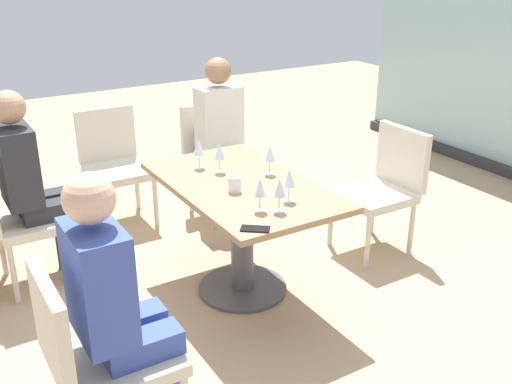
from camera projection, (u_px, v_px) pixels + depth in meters
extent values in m
plane|color=tan|center=(243.00, 289.00, 3.78)|extent=(12.00, 12.00, 0.00)
cube|color=#997551|center=(242.00, 186.00, 3.51)|extent=(1.30, 0.76, 0.04)
cylinder|color=#4C4C51|center=(242.00, 241.00, 3.65)|extent=(0.14, 0.14, 0.69)
cylinder|color=#4C4C51|center=(243.00, 288.00, 3.78)|extent=(0.56, 0.56, 0.02)
cube|color=beige|center=(35.00, 221.00, 3.74)|extent=(0.46, 0.46, 0.06)
cylinder|color=beige|center=(80.00, 258.00, 3.76)|extent=(0.04, 0.04, 0.39)
cylinder|color=beige|center=(63.00, 234.00, 4.08)|extent=(0.04, 0.04, 0.39)
cylinder|color=beige|center=(14.00, 274.00, 3.57)|extent=(0.04, 0.04, 0.39)
cylinder|color=beige|center=(2.00, 248.00, 3.89)|extent=(0.04, 0.04, 0.39)
cube|color=beige|center=(120.00, 358.00, 2.49)|extent=(0.46, 0.46, 0.06)
cube|color=beige|center=(51.00, 329.00, 2.28)|extent=(0.46, 0.05, 0.42)
cylinder|color=beige|center=(150.00, 360.00, 2.83)|extent=(0.04, 0.04, 0.39)
cube|color=beige|center=(223.00, 166.00, 4.69)|extent=(0.46, 0.46, 0.06)
cube|color=beige|center=(208.00, 129.00, 4.79)|extent=(0.05, 0.46, 0.42)
cylinder|color=beige|center=(213.00, 206.00, 4.52)|extent=(0.04, 0.04, 0.39)
cylinder|color=beige|center=(258.00, 195.00, 4.71)|extent=(0.04, 0.04, 0.39)
cylinder|color=beige|center=(191.00, 189.00, 4.83)|extent=(0.04, 0.04, 0.39)
cylinder|color=beige|center=(233.00, 180.00, 5.03)|extent=(0.04, 0.04, 0.39)
cube|color=beige|center=(373.00, 195.00, 4.12)|extent=(0.46, 0.46, 0.06)
cube|color=beige|center=(402.00, 157.00, 4.15)|extent=(0.46, 0.05, 0.42)
cylinder|color=beige|center=(331.00, 221.00, 4.27)|extent=(0.04, 0.04, 0.39)
cylinder|color=beige|center=(368.00, 242.00, 3.96)|extent=(0.04, 0.04, 0.39)
cylinder|color=beige|center=(373.00, 209.00, 4.46)|extent=(0.04, 0.04, 0.39)
cylinder|color=beige|center=(411.00, 229.00, 4.15)|extent=(0.04, 0.04, 0.39)
cube|color=beige|center=(119.00, 172.00, 4.55)|extent=(0.46, 0.46, 0.06)
cube|color=beige|center=(106.00, 134.00, 4.66)|extent=(0.05, 0.46, 0.42)
cylinder|color=beige|center=(105.00, 214.00, 4.38)|extent=(0.04, 0.04, 0.39)
cylinder|color=beige|center=(156.00, 202.00, 4.58)|extent=(0.04, 0.04, 0.39)
cylinder|color=beige|center=(89.00, 196.00, 4.70)|extent=(0.04, 0.04, 0.39)
cylinder|color=beige|center=(137.00, 186.00, 4.89)|extent=(0.04, 0.04, 0.39)
cylinder|color=#28282D|center=(71.00, 247.00, 3.83)|extent=(0.11, 0.11, 0.45)
cube|color=#28282D|center=(50.00, 211.00, 3.67)|extent=(0.13, 0.32, 0.11)
cylinder|color=#28282D|center=(63.00, 237.00, 3.97)|extent=(0.11, 0.11, 0.45)
cube|color=#28282D|center=(43.00, 201.00, 3.82)|extent=(0.13, 0.32, 0.11)
cube|color=#28282D|center=(18.00, 166.00, 3.57)|extent=(0.34, 0.20, 0.48)
sphere|color=tan|center=(8.00, 107.00, 3.43)|extent=(0.20, 0.20, 0.20)
cube|color=#384C9E|center=(144.00, 347.00, 2.43)|extent=(0.13, 0.32, 0.11)
cylinder|color=#384C9E|center=(154.00, 369.00, 2.72)|extent=(0.11, 0.11, 0.45)
cube|color=#384C9E|center=(129.00, 324.00, 2.57)|extent=(0.13, 0.32, 0.11)
cube|color=#384C9E|center=(99.00, 283.00, 2.32)|extent=(0.34, 0.20, 0.48)
sphere|color=#D8AD8C|center=(89.00, 199.00, 2.19)|extent=(0.20, 0.20, 0.20)
cylinder|color=silver|center=(224.00, 198.00, 4.58)|extent=(0.11, 0.11, 0.45)
cube|color=silver|center=(218.00, 160.00, 4.55)|extent=(0.32, 0.13, 0.11)
cylinder|color=silver|center=(244.00, 194.00, 4.67)|extent=(0.11, 0.11, 0.45)
cube|color=silver|center=(238.00, 156.00, 4.63)|extent=(0.32, 0.13, 0.11)
cube|color=silver|center=(219.00, 118.00, 4.58)|extent=(0.20, 0.34, 0.48)
sphere|color=#936B4C|center=(218.00, 71.00, 4.44)|extent=(0.20, 0.20, 0.20)
cylinder|color=silver|center=(269.00, 174.00, 3.63)|extent=(0.06, 0.06, 0.00)
cylinder|color=silver|center=(269.00, 167.00, 3.61)|extent=(0.01, 0.01, 0.08)
cone|color=silver|center=(270.00, 153.00, 3.58)|extent=(0.07, 0.07, 0.09)
cylinder|color=silver|center=(260.00, 211.00, 3.13)|extent=(0.06, 0.06, 0.00)
cylinder|color=silver|center=(260.00, 203.00, 3.11)|extent=(0.01, 0.01, 0.08)
cone|color=silver|center=(260.00, 187.00, 3.07)|extent=(0.07, 0.07, 0.09)
cylinder|color=silver|center=(220.00, 172.00, 3.66)|extent=(0.06, 0.06, 0.00)
cylinder|color=silver|center=(220.00, 165.00, 3.65)|extent=(0.01, 0.01, 0.08)
cone|color=silver|center=(219.00, 151.00, 3.61)|extent=(0.07, 0.07, 0.09)
cylinder|color=silver|center=(200.00, 168.00, 3.74)|extent=(0.06, 0.06, 0.00)
cylinder|color=silver|center=(199.00, 161.00, 3.72)|extent=(0.01, 0.01, 0.08)
cone|color=silver|center=(199.00, 147.00, 3.69)|extent=(0.07, 0.07, 0.09)
cylinder|color=silver|center=(288.00, 201.00, 3.25)|extent=(0.06, 0.06, 0.00)
cylinder|color=silver|center=(289.00, 193.00, 3.23)|extent=(0.01, 0.01, 0.08)
cone|color=silver|center=(289.00, 178.00, 3.20)|extent=(0.07, 0.07, 0.09)
cylinder|color=silver|center=(279.00, 211.00, 3.12)|extent=(0.06, 0.06, 0.00)
cylinder|color=silver|center=(279.00, 203.00, 3.10)|extent=(0.01, 0.01, 0.08)
cone|color=silver|center=(279.00, 187.00, 3.07)|extent=(0.07, 0.07, 0.09)
cylinder|color=white|center=(234.00, 184.00, 3.36)|extent=(0.08, 0.08, 0.09)
cube|color=black|center=(255.00, 229.00, 2.92)|extent=(0.14, 0.16, 0.01)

